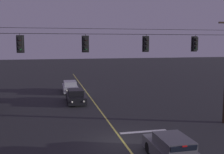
{
  "coord_description": "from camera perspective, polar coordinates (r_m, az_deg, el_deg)",
  "views": [
    {
      "loc": [
        -4.31,
        -15.51,
        6.16
      ],
      "look_at": [
        0.0,
        3.33,
        3.71
      ],
      "focal_mm": 43.21,
      "sensor_mm": 36.0,
      "label": 1
    }
  ],
  "objects": [
    {
      "name": "ground_plane",
      "position": [
        17.24,
        2.54,
        -13.73
      ],
      "size": [
        180.0,
        180.0,
        0.0
      ],
      "primitive_type": "plane",
      "color": "#28282B"
    },
    {
      "name": "lane_centre_stripe",
      "position": [
        25.0,
        -2.58,
        -7.04
      ],
      "size": [
        0.14,
        60.0,
        0.01
      ],
      "primitive_type": "cube",
      "color": "#D1C64C",
      "rests_on": "ground"
    },
    {
      "name": "traffic_light_left_inner",
      "position": [
        17.97,
        -5.59,
        6.97
      ],
      "size": [
        0.48,
        0.41,
        1.22
      ],
      "color": "black"
    },
    {
      "name": "traffic_light_leftmost",
      "position": [
        17.92,
        -18.89,
        6.62
      ],
      "size": [
        0.48,
        0.41,
        1.22
      ],
      "color": "black"
    },
    {
      "name": "car_waiting_near_lane",
      "position": [
        14.77,
        12.69,
        -14.88
      ],
      "size": [
        1.8,
        4.33,
        1.39
      ],
      "color": "#4C4C51",
      "rests_on": "ground"
    },
    {
      "name": "traffic_light_right_inner",
      "position": [
        20.58,
        17.22,
        6.71
      ],
      "size": [
        0.48,
        0.41,
        1.22
      ],
      "color": "black"
    },
    {
      "name": "traffic_light_centre",
      "position": [
        18.98,
        7.29,
        6.96
      ],
      "size": [
        0.48,
        0.41,
        1.22
      ],
      "color": "black"
    },
    {
      "name": "car_oncoming_trailing",
      "position": [
        34.31,
        -8.86,
        -2.11
      ],
      "size": [
        1.8,
        4.42,
        1.39
      ],
      "color": "#A5A5AD",
      "rests_on": "ground"
    },
    {
      "name": "car_oncoming_lead",
      "position": [
        28.19,
        -7.7,
        -4.12
      ],
      "size": [
        1.8,
        4.42,
        1.39
      ],
      "color": "black",
      "rests_on": "ground"
    },
    {
      "name": "signal_span_assembly",
      "position": [
        18.46,
        0.69,
        1.22
      ],
      "size": [
        19.25,
        0.32,
        8.15
      ],
      "color": "#2D2116",
      "rests_on": "ground"
    },
    {
      "name": "stop_bar_paint",
      "position": [
        19.34,
        6.69,
        -11.4
      ],
      "size": [
        3.4,
        0.36,
        0.01
      ],
      "primitive_type": "cube",
      "color": "silver",
      "rests_on": "ground"
    }
  ]
}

